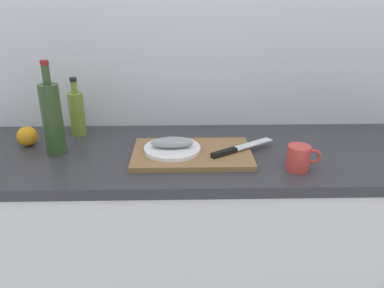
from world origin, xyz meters
name	(u,v)px	position (x,y,z in m)	size (l,w,h in m)	color
back_wall	(204,47)	(0.00, 0.33, 1.25)	(3.20, 0.05, 2.50)	silver
kitchen_counter	(205,245)	(0.00, 0.00, 0.45)	(2.00, 0.60, 0.90)	white
cutting_board	(192,154)	(-0.06, -0.05, 0.91)	(0.45, 0.28, 0.02)	olive
white_plate	(172,149)	(-0.13, -0.04, 0.93)	(0.21, 0.21, 0.01)	white
fish_fillet	(172,143)	(-0.13, -0.04, 0.95)	(0.16, 0.07, 0.04)	gray
chef_knife	(235,149)	(0.10, -0.05, 0.93)	(0.26, 0.18, 0.02)	silver
olive_oil_bottle	(77,113)	(-0.54, 0.19, 1.00)	(0.06, 0.06, 0.25)	olive
wine_bottle	(52,118)	(-0.58, -0.01, 1.04)	(0.07, 0.07, 0.36)	#2D4723
coffee_mug_0	(299,158)	(0.31, -0.17, 0.94)	(0.12, 0.08, 0.09)	#CC3F38
orange_0	(27,136)	(-0.72, 0.07, 0.94)	(0.08, 0.08, 0.08)	orange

